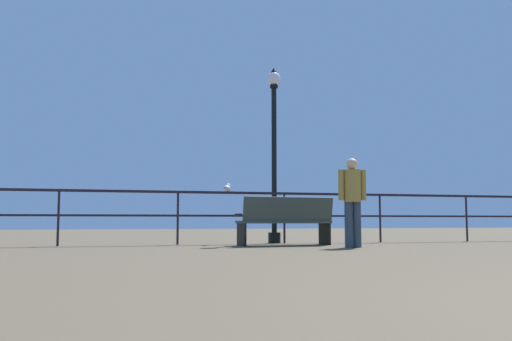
{
  "coord_description": "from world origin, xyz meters",
  "views": [
    {
      "loc": [
        -3.67,
        -0.67,
        0.46
      ],
      "look_at": [
        -0.75,
        9.47,
        1.43
      ],
      "focal_mm": 38.47,
      "sensor_mm": 36.0,
      "label": 1
    }
  ],
  "objects_px": {
    "person_by_bench": "(352,196)",
    "lamppost_center": "(274,146)",
    "bench_near_left": "(286,219)",
    "seagull_on_rail": "(227,188)"
  },
  "relations": [
    {
      "from": "bench_near_left",
      "to": "lamppost_center",
      "type": "bearing_deg",
      "value": 83.82
    },
    {
      "from": "person_by_bench",
      "to": "bench_near_left",
      "type": "bearing_deg",
      "value": 129.33
    },
    {
      "from": "person_by_bench",
      "to": "seagull_on_rail",
      "type": "bearing_deg",
      "value": 132.22
    },
    {
      "from": "bench_near_left",
      "to": "person_by_bench",
      "type": "relative_size",
      "value": 1.17
    },
    {
      "from": "bench_near_left",
      "to": "seagull_on_rail",
      "type": "bearing_deg",
      "value": 135.24
    },
    {
      "from": "lamppost_center",
      "to": "person_by_bench",
      "type": "xyz_separation_m",
      "value": [
        0.74,
        -2.12,
        -1.13
      ]
    },
    {
      "from": "person_by_bench",
      "to": "seagull_on_rail",
      "type": "relative_size",
      "value": 4.47
    },
    {
      "from": "bench_near_left",
      "to": "seagull_on_rail",
      "type": "distance_m",
      "value": 1.44
    },
    {
      "from": "lamppost_center",
      "to": "seagull_on_rail",
      "type": "distance_m",
      "value": 1.39
    },
    {
      "from": "person_by_bench",
      "to": "lamppost_center",
      "type": "bearing_deg",
      "value": 109.29
    }
  ]
}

